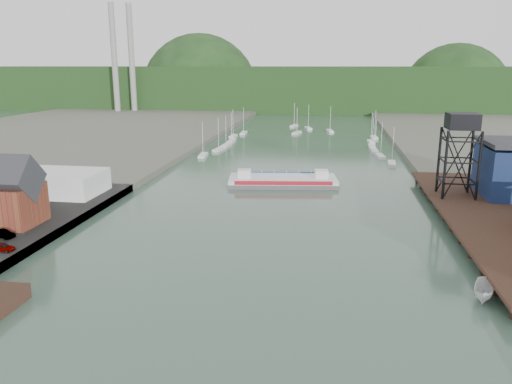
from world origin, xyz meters
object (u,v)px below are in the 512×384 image
(chain_ferry, at_px, (283,181))
(motorboat, at_px, (484,292))
(harbor_building, at_px, (1,197))
(car_west_a, at_px, (3,247))
(lift_tower, at_px, (462,126))

(chain_ferry, bearing_deg, motorboat, -69.22)
(harbor_building, bearing_deg, car_west_a, -55.74)
(chain_ferry, xyz_separation_m, motorboat, (29.08, -54.67, 0.08))
(lift_tower, xyz_separation_m, car_west_a, (-69.24, -39.40, -13.45))
(lift_tower, xyz_separation_m, chain_ferry, (-35.02, 12.84, -14.63))
(lift_tower, bearing_deg, chain_ferry, 159.87)
(lift_tower, bearing_deg, motorboat, -98.08)
(harbor_building, xyz_separation_m, chain_ferry, (41.98, 40.84, -5.07))
(harbor_building, height_order, motorboat, harbor_building)
(lift_tower, relative_size, chain_ferry, 0.62)
(lift_tower, xyz_separation_m, motorboat, (-5.94, -41.83, -14.55))
(chain_ferry, distance_m, motorboat, 61.92)
(lift_tower, height_order, motorboat, lift_tower)
(harbor_building, height_order, car_west_a, harbor_building)
(car_west_a, bearing_deg, chain_ferry, -28.50)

